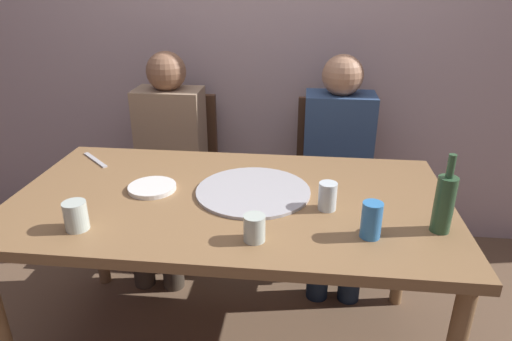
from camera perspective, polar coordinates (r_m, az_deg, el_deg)
The scene contains 14 objects.
back_wall at distance 2.68m, azimuth 0.61°, elevation 18.53°, with size 6.00×0.10×2.60m, color #B29EA3.
dining_table at distance 1.77m, azimuth -3.24°, elevation -5.43°, with size 1.66×0.90×0.75m.
pizza_tray at distance 1.75m, azimuth -0.37°, elevation -2.61°, with size 0.44×0.44×0.01m, color #ADADB2.
wine_bottle at distance 1.58m, azimuth 22.66°, elevation -3.76°, with size 0.06×0.06×0.27m.
tumbler_near at distance 1.44m, azimuth -0.20°, elevation -7.27°, with size 0.07×0.07×0.09m, color #B7C6BC.
tumbler_far at distance 1.61m, azimuth -21.77°, elevation -5.33°, with size 0.08×0.08×0.10m, color #B7C6BC.
wine_glass at distance 1.63m, azimuth 9.02°, elevation -3.22°, with size 0.07×0.07×0.10m, color silver.
soda_can at distance 1.49m, azimuth 14.35°, elevation -6.08°, with size 0.07×0.07×0.12m, color #337AC1.
plate_stack at distance 1.82m, azimuth -12.96°, elevation -2.11°, with size 0.19×0.19×0.02m, color white.
table_knife at distance 2.18m, azimuth -19.62°, elevation 1.28°, with size 0.22×0.02×0.01m, color #B7B7BC.
chair_left at distance 2.69m, azimuth -9.99°, elevation 0.85°, with size 0.44×0.44×0.90m.
chair_right at distance 2.59m, azimuth 9.89°, elevation -0.03°, with size 0.44×0.44×0.90m.
guest_in_sweater at distance 2.51m, azimuth -11.12°, elevation 2.22°, with size 0.36×0.56×1.17m.
guest_in_beanie at distance 2.40m, azimuth 10.27°, elevation 1.34°, with size 0.36×0.56×1.17m.
Camera 1 is at (0.27, -1.52, 1.53)m, focal length 31.71 mm.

